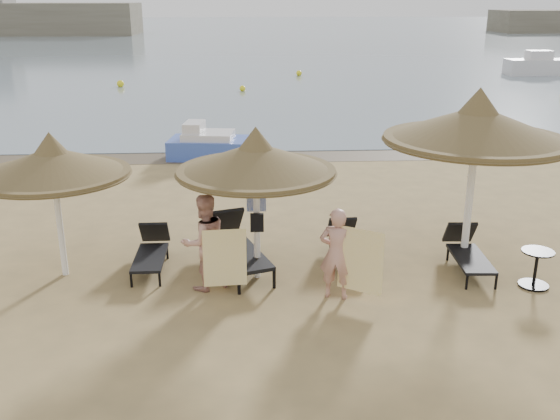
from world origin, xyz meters
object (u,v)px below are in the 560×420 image
Objects in this scene: lounger_far_right at (467,251)px; side_table at (535,270)px; lounger_far_left at (151,250)px; lounger_near_right at (347,245)px; person_left at (204,235)px; palapa_left at (52,163)px; lounger_near_left at (235,245)px; palapa_center at (256,159)px; palapa_right at (477,125)px; pedal_boat at (208,145)px; person_right at (337,246)px.

lounger_far_right is 1.24m from side_table.
lounger_near_right reaches higher than lounger_far_left.
person_left is at bearing 177.31° from side_table.
palapa_left is 1.19× the size of lounger_near_left.
palapa_center is 0.83× the size of palapa_right.
side_table is 0.34× the size of person_left.
lounger_far_right is at bearing -1.00° from palapa_left.
palapa_right is 2.31m from lounger_far_right.
lounger_far_right is at bearing 2.50° from palapa_center.
palapa_center is at bearing -174.52° from lounger_far_right.
palapa_right is (3.94, 0.45, 0.44)m from palapa_center.
side_table is at bearing -49.82° from pedal_boat.
palapa_left reaches higher than lounger_far_right.
palapa_center is at bearing 176.43° from person_left.
pedal_boat is at bearing -58.65° from person_right.
palapa_right is (7.42, 0.15, 0.53)m from palapa_left.
person_left is at bearing 3.86° from person_right.
person_left is at bearing -170.12° from palapa_right.
side_table is at bearing -160.37° from person_right.
person_left reaches higher than side_table.
lounger_near_right is at bearing 174.31° from person_left.
person_left is (-0.50, -0.90, 0.56)m from lounger_near_left.
person_right is at bearing -176.56° from side_table.
palapa_center is at bearing -162.08° from lounger_near_right.
side_table is at bearing -39.06° from lounger_far_right.
palapa_left is at bearing -178.02° from lounger_far_right.
person_right is at bearing -24.15° from lounger_far_left.
pedal_boat is at bearing 108.09° from lounger_near_right.
palapa_right is at bearing -50.59° from pedal_boat.
palapa_right is 6.33m from lounger_far_left.
palapa_right is at bearing -19.59° from lounger_near_left.
palapa_left is 8.54m from side_table.
palapa_right is 1.82× the size of person_right.
person_left is (-0.90, -0.39, -1.20)m from palapa_center.
lounger_near_left is (1.56, -0.06, 0.10)m from lounger_far_left.
person_right is (3.25, -1.44, 0.59)m from lounger_far_left.
lounger_near_left reaches higher than lounger_near_right.
lounger_near_left reaches higher than lounger_far_right.
lounger_far_left is 3.60m from person_right.
palapa_right is at bearing 162.88° from person_left.
lounger_far_left is at bearing 179.07° from lounger_far_right.
palapa_center is at bearing -70.83° from lounger_near_left.
side_table is at bearing -7.79° from palapa_center.
palapa_left is 3.52m from lounger_near_left.
lounger_far_right is at bearing -14.14° from lounger_near_right.
palapa_left is at bearing 164.94° from lounger_near_left.
lounger_near_right is at bearing -89.48° from person_right.
palapa_right is at bearing 1.19° from palapa_left.
side_table is (4.81, -0.66, -1.87)m from palapa_center.
person_left is (-4.79, -0.56, 0.65)m from lounger_far_right.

